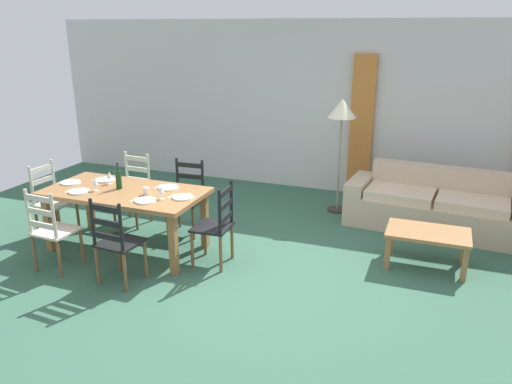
{
  "coord_description": "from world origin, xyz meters",
  "views": [
    {
      "loc": [
        1.87,
        -4.57,
        2.6
      ],
      "look_at": [
        -0.08,
        0.6,
        0.75
      ],
      "focal_mm": 35.0,
      "sensor_mm": 36.0,
      "label": 1
    }
  ],
  "objects_px": {
    "wine_glass_near_right": "(161,190)",
    "dining_chair_head_east": "(216,225)",
    "dining_table": "(125,197)",
    "dining_chair_far_left": "(134,189)",
    "coffee_table": "(428,237)",
    "dining_chair_far_right": "(187,197)",
    "wine_glass_far_left": "(109,175)",
    "wine_glass_near_left": "(95,182)",
    "coffee_cup_primary": "(146,191)",
    "wine_bottle": "(119,179)",
    "dining_chair_head_west": "(52,200)",
    "couch": "(435,207)",
    "dining_chair_near_right": "(116,242)",
    "dining_chair_near_left": "(52,230)",
    "standing_lamp": "(342,115)"
  },
  "relations": [
    {
      "from": "wine_glass_near_right",
      "to": "dining_chair_head_east",
      "type": "bearing_deg",
      "value": 11.65
    },
    {
      "from": "dining_table",
      "to": "dining_chair_far_left",
      "type": "xyz_separation_m",
      "value": [
        -0.41,
        0.77,
        -0.19
      ]
    },
    {
      "from": "dining_chair_far_left",
      "to": "coffee_table",
      "type": "xyz_separation_m",
      "value": [
        3.83,
        0.03,
        -0.12
      ]
    },
    {
      "from": "dining_chair_far_right",
      "to": "wine_glass_far_left",
      "type": "relative_size",
      "value": 5.96
    },
    {
      "from": "wine_glass_near_left",
      "to": "coffee_cup_primary",
      "type": "height_order",
      "value": "wine_glass_near_left"
    },
    {
      "from": "wine_bottle",
      "to": "wine_glass_near_left",
      "type": "xyz_separation_m",
      "value": [
        -0.21,
        -0.17,
        -0.01
      ]
    },
    {
      "from": "dining_chair_head_west",
      "to": "coffee_cup_primary",
      "type": "xyz_separation_m",
      "value": [
        1.47,
        -0.07,
        0.32
      ]
    },
    {
      "from": "wine_bottle",
      "to": "coffee_cup_primary",
      "type": "xyz_separation_m",
      "value": [
        0.43,
        -0.08,
        -0.07
      ]
    },
    {
      "from": "dining_chair_head_west",
      "to": "wine_glass_near_right",
      "type": "height_order",
      "value": "dining_chair_head_west"
    },
    {
      "from": "wine_bottle",
      "to": "couch",
      "type": "xyz_separation_m",
      "value": [
        3.55,
        1.98,
        -0.58
      ]
    },
    {
      "from": "wine_bottle",
      "to": "couch",
      "type": "distance_m",
      "value": 4.11
    },
    {
      "from": "dining_chair_near_right",
      "to": "coffee_table",
      "type": "bearing_deg",
      "value": 27.67
    },
    {
      "from": "dining_chair_near_left",
      "to": "wine_glass_far_left",
      "type": "relative_size",
      "value": 5.96
    },
    {
      "from": "wine_glass_near_left",
      "to": "wine_glass_near_right",
      "type": "bearing_deg",
      "value": 1.3
    },
    {
      "from": "dining_chair_near_left",
      "to": "dining_chair_near_right",
      "type": "xyz_separation_m",
      "value": [
        0.84,
        -0.01,
        0.0
      ]
    },
    {
      "from": "wine_glass_near_left",
      "to": "wine_bottle",
      "type": "bearing_deg",
      "value": 39.36
    },
    {
      "from": "dining_chair_far_right",
      "to": "wine_glass_far_left",
      "type": "distance_m",
      "value": 1.01
    },
    {
      "from": "wine_glass_near_right",
      "to": "wine_glass_far_left",
      "type": "bearing_deg",
      "value": 163.52
    },
    {
      "from": "wine_glass_near_left",
      "to": "coffee_table",
      "type": "height_order",
      "value": "wine_glass_near_left"
    },
    {
      "from": "wine_bottle",
      "to": "wine_glass_far_left",
      "type": "height_order",
      "value": "wine_bottle"
    },
    {
      "from": "dining_chair_near_right",
      "to": "coffee_cup_primary",
      "type": "xyz_separation_m",
      "value": [
        -0.07,
        0.72,
        0.32
      ]
    },
    {
      "from": "coffee_cup_primary",
      "to": "wine_glass_near_right",
      "type": "bearing_deg",
      "value": -14.75
    },
    {
      "from": "dining_chair_far_right",
      "to": "couch",
      "type": "relative_size",
      "value": 0.41
    },
    {
      "from": "dining_chair_head_west",
      "to": "couch",
      "type": "relative_size",
      "value": 0.41
    },
    {
      "from": "dining_chair_head_west",
      "to": "dining_chair_near_right",
      "type": "bearing_deg",
      "value": -27.17
    },
    {
      "from": "dining_chair_near_left",
      "to": "wine_glass_far_left",
      "type": "xyz_separation_m",
      "value": [
        0.12,
        0.91,
        0.38
      ]
    },
    {
      "from": "dining_table",
      "to": "dining_chair_head_west",
      "type": "relative_size",
      "value": 1.98
    },
    {
      "from": "dining_chair_far_right",
      "to": "wine_glass_near_right",
      "type": "relative_size",
      "value": 5.96
    },
    {
      "from": "dining_table",
      "to": "wine_bottle",
      "type": "relative_size",
      "value": 6.01
    },
    {
      "from": "wine_glass_near_left",
      "to": "wine_glass_far_left",
      "type": "distance_m",
      "value": 0.28
    },
    {
      "from": "dining_table",
      "to": "coffee_cup_primary",
      "type": "relative_size",
      "value": 21.11
    },
    {
      "from": "dining_chair_head_west",
      "to": "wine_glass_near_right",
      "type": "relative_size",
      "value": 5.96
    },
    {
      "from": "dining_chair_near_right",
      "to": "couch",
      "type": "relative_size",
      "value": 0.41
    },
    {
      "from": "dining_chair_near_left",
      "to": "dining_chair_head_east",
      "type": "relative_size",
      "value": 1.0
    },
    {
      "from": "wine_glass_near_right",
      "to": "dining_chair_head_west",
      "type": "bearing_deg",
      "value": 175.56
    },
    {
      "from": "dining_chair_far_right",
      "to": "dining_chair_head_west",
      "type": "relative_size",
      "value": 1.0
    },
    {
      "from": "dining_chair_far_left",
      "to": "coffee_cup_primary",
      "type": "distance_m",
      "value": 1.16
    },
    {
      "from": "dining_chair_near_right",
      "to": "wine_bottle",
      "type": "distance_m",
      "value": 1.03
    },
    {
      "from": "dining_chair_head_east",
      "to": "wine_glass_near_left",
      "type": "bearing_deg",
      "value": -174.42
    },
    {
      "from": "dining_chair_near_left",
      "to": "wine_glass_near_right",
      "type": "xyz_separation_m",
      "value": [
        1.01,
        0.65,
        0.38
      ]
    },
    {
      "from": "wine_glass_near_right",
      "to": "dining_chair_far_right",
      "type": "bearing_deg",
      "value": 100.29
    },
    {
      "from": "dining_chair_far_right",
      "to": "dining_chair_head_west",
      "type": "xyz_separation_m",
      "value": [
        -1.56,
        -0.71,
        0.0
      ]
    },
    {
      "from": "dining_chair_far_left",
      "to": "standing_lamp",
      "type": "xyz_separation_m",
      "value": [
        2.52,
        1.43,
        0.93
      ]
    },
    {
      "from": "wine_glass_near_left",
      "to": "wine_glass_near_right",
      "type": "xyz_separation_m",
      "value": [
        0.88,
        0.02,
        0.0
      ]
    },
    {
      "from": "dining_table",
      "to": "coffee_table",
      "type": "xyz_separation_m",
      "value": [
        3.42,
        0.8,
        -0.31
      ]
    },
    {
      "from": "dining_chair_head_east",
      "to": "wine_glass_far_left",
      "type": "relative_size",
      "value": 5.96
    },
    {
      "from": "wine_glass_far_left",
      "to": "standing_lamp",
      "type": "bearing_deg",
      "value": 40.37
    },
    {
      "from": "wine_glass_near_left",
      "to": "couch",
      "type": "relative_size",
      "value": 0.07
    },
    {
      "from": "dining_chair_near_left",
      "to": "wine_glass_near_right",
      "type": "height_order",
      "value": "dining_chair_near_left"
    },
    {
      "from": "wine_bottle",
      "to": "dining_table",
      "type": "bearing_deg",
      "value": -18.41
    }
  ]
}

